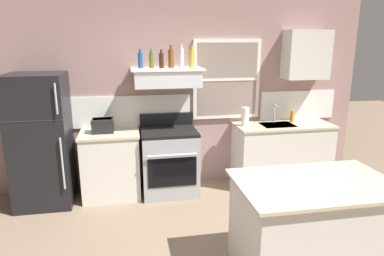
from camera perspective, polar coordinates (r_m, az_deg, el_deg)
back_wall at (r=5.04m, az=-1.24°, el=5.71°), size 5.40×0.11×2.70m
refrigerator at (r=4.84m, az=-23.60°, el=-1.93°), size 0.70×0.72×1.71m
counter_left_of_stove at (r=4.89m, az=-13.20°, el=-5.82°), size 0.79×0.63×0.91m
toaster at (r=4.75m, az=-14.52°, el=0.43°), size 0.30×0.20×0.19m
stove_range at (r=4.88m, az=-3.76°, el=-5.42°), size 0.76×0.69×1.09m
range_hood_shelf at (r=4.71m, az=-4.14°, el=8.36°), size 0.96×0.52×0.24m
bottle_blue_liqueur at (r=4.70m, az=-8.51°, el=11.02°), size 0.07×0.07×0.25m
bottle_olive_oil_square at (r=4.69m, az=-6.71°, el=11.08°), size 0.06×0.06×0.25m
bottle_brown_stout at (r=4.66m, az=-5.08°, el=11.06°), size 0.06×0.06×0.25m
bottle_amber_wine at (r=4.74m, az=-3.50°, el=11.43°), size 0.07×0.07×0.30m
bottle_clear_tall at (r=4.70m, az=-1.75°, el=11.49°), size 0.06×0.06×0.32m
bottle_champagne_gold_foil at (r=4.76m, az=-0.03°, el=11.43°), size 0.08×0.08×0.29m
counter_right_with_sink at (r=5.37m, az=14.55°, el=-4.06°), size 1.43×0.63×0.91m
sink_faucet at (r=5.25m, az=13.55°, el=2.69°), size 0.03×0.17×0.28m
paper_towel_roll at (r=4.99m, az=8.77°, el=1.85°), size 0.11×0.11×0.27m
dish_soap_bottle at (r=5.39m, az=16.21°, el=1.89°), size 0.06×0.06×0.18m
kitchen_island at (r=3.44m, az=19.17°, el=-15.35°), size 1.40×0.90×0.91m
upper_cabinet_right at (r=5.39m, az=18.34°, el=11.41°), size 0.64×0.32×0.70m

